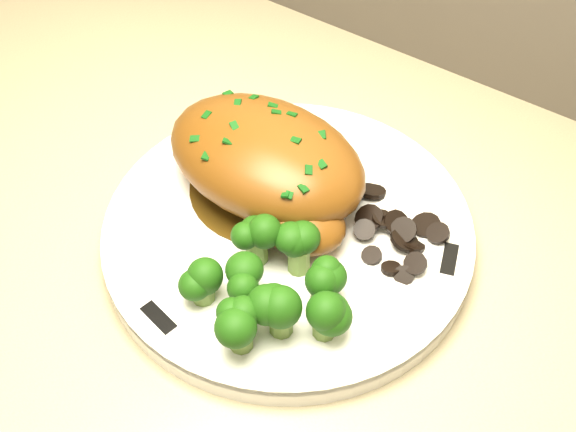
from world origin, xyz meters
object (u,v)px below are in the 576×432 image
Objects in this scene: chicken_breast at (269,165)px; broccoli_florets at (271,286)px; counter at (86,342)px; plate at (288,232)px.

chicken_breast is 1.57× the size of broccoli_florets.
chicken_breast is at bearing 126.55° from broccoli_florets.
counter is 0.55m from chicken_breast.
broccoli_florets is (0.35, -0.04, 0.46)m from counter.
counter is 10.91× the size of chicken_breast.
plate is at bearing -30.73° from chicken_breast.
chicken_breast reaches higher than broccoli_florets.
counter reaches higher than chicken_breast.
chicken_breast is (-0.03, 0.02, 0.04)m from plate.
broccoli_florets is at bearing -5.92° from counter.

